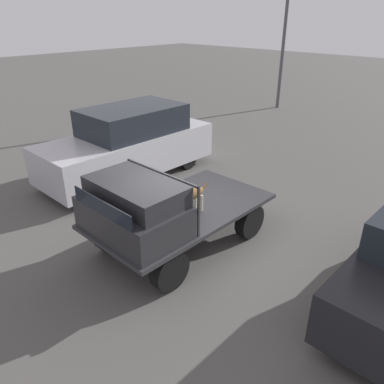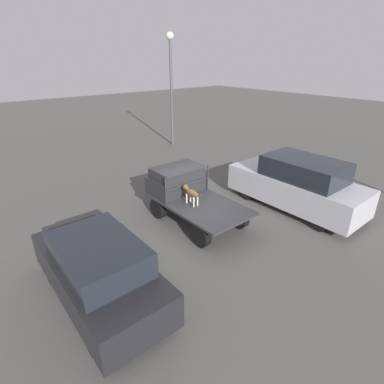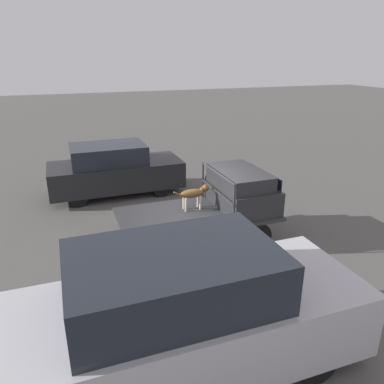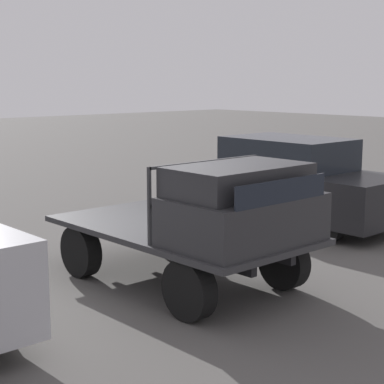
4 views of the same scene
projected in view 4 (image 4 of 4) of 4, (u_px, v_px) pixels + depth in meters
name	position (u px, v px, depth m)	size (l,w,h in m)	color
ground_plane	(179.00, 282.00, 9.21)	(80.00, 80.00, 0.00)	#514F4C
flatbed_truck	(179.00, 241.00, 9.11)	(3.85, 2.08, 0.82)	black
truck_cab	(242.00, 206.00, 8.10)	(1.26, 1.96, 0.99)	#28282B
truck_headboard	(206.00, 186.00, 8.56)	(0.04, 1.96, 0.99)	#2D2D30
dog	(195.00, 196.00, 9.14)	(0.98, 0.23, 0.65)	beige
parked_sedan	(294.00, 181.00, 12.86)	(4.37, 1.80, 1.73)	black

